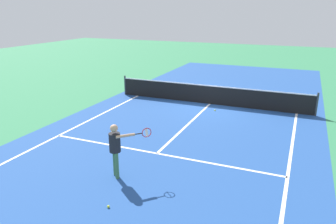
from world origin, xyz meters
The scene contains 10 objects.
ground_plane centered at (0.00, 0.00, 0.00)m, with size 60.00×60.00×0.00m, color #337F51.
court_surface_inbounds centered at (0.00, 0.00, 0.00)m, with size 10.62×24.40×0.00m, color #234C93.
line_sideline_left centered at (-4.11, -5.95, 0.00)m, with size 0.10×11.89×0.01m, color white.
line_sideline_right centered at (4.11, -5.95, 0.00)m, with size 0.10×11.89×0.01m, color white.
line_service_near centered at (0.00, -6.40, 0.00)m, with size 8.22×0.10×0.01m, color white.
line_center_service centered at (0.00, -3.20, 0.00)m, with size 0.10×6.40×0.01m, color white.
net centered at (0.00, 0.00, 0.49)m, with size 9.88×0.09×1.07m.
player_near centered at (-0.40, -8.24, 0.98)m, with size 1.01×0.78×1.58m.
tennis_ball_near_net centered at (0.54, -1.05, 0.03)m, with size 0.07×0.07×0.07m, color #CCE033.
tennis_ball_by_baseline centered at (0.21, -9.66, 0.03)m, with size 0.07×0.07×0.07m, color #CCE033.
Camera 1 is at (4.17, -15.34, 4.59)m, focal length 34.70 mm.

